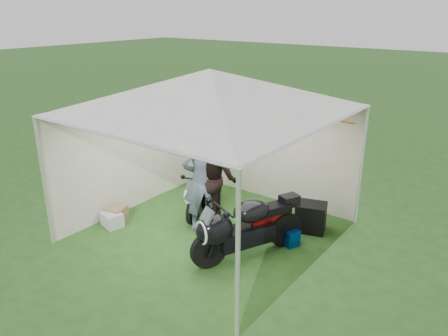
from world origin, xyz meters
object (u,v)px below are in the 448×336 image
at_px(person_blue_jacket, 202,180).
at_px(equipment_box, 311,217).
at_px(paddock_stand, 288,236).
at_px(crate_1, 116,214).
at_px(crate_0, 112,219).
at_px(person_dark_jacket, 216,177).
at_px(canopy_tent, 211,94).
at_px(motorcycle_black, 242,226).
at_px(motorcycle_white, 203,189).

xyz_separation_m(person_blue_jacket, equipment_box, (1.64, 1.16, -0.72)).
height_order(paddock_stand, crate_1, crate_1).
height_order(equipment_box, crate_0, equipment_box).
bearing_deg(person_dark_jacket, crate_0, 63.39).
bearing_deg(crate_1, person_blue_jacket, 26.73).
distance_m(canopy_tent, motorcycle_black, 2.25).
distance_m(person_dark_jacket, equipment_box, 1.92).
height_order(person_blue_jacket, crate_1, person_blue_jacket).
distance_m(paddock_stand, crate_1, 3.34).
distance_m(person_dark_jacket, crate_1, 2.12).
relative_size(motorcycle_black, crate_0, 4.91).
bearing_deg(paddock_stand, person_blue_jacket, -162.61).
relative_size(equipment_box, crate_1, 1.56).
height_order(motorcycle_white, person_blue_jacket, person_blue_jacket).
distance_m(equipment_box, crate_0, 3.76).
relative_size(equipment_box, crate_0, 1.35).
distance_m(motorcycle_white, crate_0, 1.86).
height_order(motorcycle_white, motorcycle_black, motorcycle_black).
height_order(motorcycle_black, crate_1, motorcycle_black).
height_order(motorcycle_white, paddock_stand, motorcycle_white).
xyz_separation_m(canopy_tent, person_blue_jacket, (-0.21, -0.02, -1.58)).
relative_size(motorcycle_white, person_dark_jacket, 0.88).
bearing_deg(motorcycle_black, crate_1, -147.20).
distance_m(motorcycle_white, person_blue_jacket, 0.88).
xyz_separation_m(person_dark_jacket, person_blue_jacket, (-0.09, -0.28, 0.01)).
relative_size(motorcycle_black, equipment_box, 3.62).
bearing_deg(canopy_tent, motorcycle_white, 140.49).
relative_size(paddock_stand, person_dark_jacket, 0.20).
bearing_deg(equipment_box, motorcycle_black, -107.42).
height_order(paddock_stand, person_blue_jacket, person_blue_jacket).
bearing_deg(paddock_stand, motorcycle_white, 177.72).
bearing_deg(crate_0, motorcycle_white, 56.44).
bearing_deg(motorcycle_white, crate_1, -147.62).
xyz_separation_m(person_blue_jacket, crate_1, (-1.54, -0.78, -0.84)).
relative_size(canopy_tent, crate_1, 16.35).
height_order(paddock_stand, equipment_box, equipment_box).
relative_size(motorcycle_black, paddock_stand, 4.96).
bearing_deg(motorcycle_black, equipment_box, 97.04).
bearing_deg(crate_0, equipment_box, 34.27).
relative_size(canopy_tent, motorcycle_black, 2.89).
relative_size(person_blue_jacket, crate_0, 4.98).
distance_m(paddock_stand, person_blue_jacket, 1.83).
distance_m(person_blue_jacket, crate_0, 1.94).
bearing_deg(person_dark_jacket, equipment_box, -125.34).
bearing_deg(person_blue_jacket, person_dark_jacket, -156.49).
bearing_deg(crate_1, canopy_tent, 24.54).
bearing_deg(crate_1, equipment_box, 31.36).
bearing_deg(crate_0, canopy_tent, 30.25).
xyz_separation_m(canopy_tent, equipment_box, (1.44, 1.14, -2.30)).
distance_m(canopy_tent, equipment_box, 2.95).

